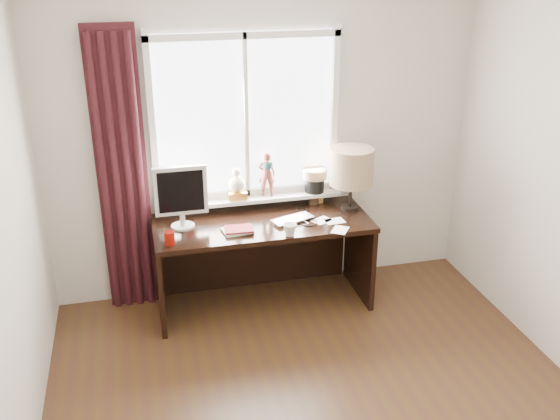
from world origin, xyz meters
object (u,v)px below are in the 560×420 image
object	(u,v)px
laptop	(293,219)
desk	(260,244)
red_cup	(170,238)
mug	(290,229)
monitor	(181,193)
table_lamp	(351,167)

from	to	relation	value
laptop	desk	world-z (taller)	laptop
laptop	red_cup	distance (m)	0.99
mug	monitor	world-z (taller)	monitor
mug	red_cup	bearing A→B (deg)	175.90
laptop	mug	xyz separation A→B (m)	(-0.09, -0.25, 0.04)
desk	monitor	bearing A→B (deg)	-174.82
desk	red_cup	bearing A→B (deg)	-155.61
desk	monitor	xyz separation A→B (m)	(-0.61, -0.06, 0.52)
mug	red_cup	size ratio (longest dim) A/B	1.03
laptop	table_lamp	world-z (taller)	table_lamp
red_cup	table_lamp	bearing A→B (deg)	11.53
laptop	monitor	xyz separation A→B (m)	(-0.85, 0.09, 0.26)
red_cup	table_lamp	size ratio (longest dim) A/B	0.19
monitor	table_lamp	xyz separation A→B (m)	(1.36, 0.02, 0.09)
red_cup	table_lamp	distance (m)	1.54
red_cup	mug	bearing A→B (deg)	-4.10
mug	desk	bearing A→B (deg)	109.93
desk	table_lamp	distance (m)	0.96
laptop	monitor	distance (m)	0.89
laptop	monitor	size ratio (longest dim) A/B	0.68
red_cup	monitor	xyz separation A→B (m)	(0.12, 0.28, 0.23)
monitor	desk	bearing A→B (deg)	5.18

